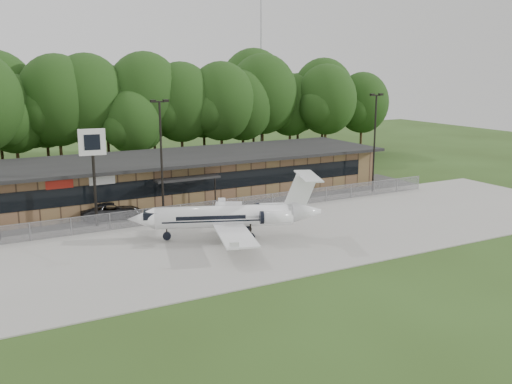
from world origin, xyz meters
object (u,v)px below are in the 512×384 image
business_jet (231,217)px  suv (111,211)px  terminal (185,175)px  pole_sign (93,153)px

business_jet → suv: (-6.50, 10.35, -1.05)m
terminal → pole_sign: 13.41m
suv → business_jet: bearing=-143.5°
terminal → business_jet: size_ratio=2.83×
terminal → suv: size_ratio=7.89×
business_jet → pole_sign: pole_sign is taller
business_jet → pole_sign: size_ratio=1.80×
business_jet → pole_sign: 12.52m
business_jet → pole_sign: (-8.21, 8.37, 4.39)m
suv → pole_sign: pole_sign is taller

